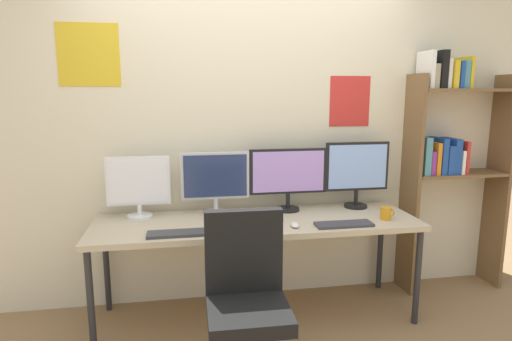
# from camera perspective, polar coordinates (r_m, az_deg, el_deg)

# --- Properties ---
(wall_back) EXTENTS (4.70, 0.11, 2.60)m
(wall_back) POSITION_cam_1_polar(r_m,az_deg,el_deg) (3.35, -1.10, 4.68)
(wall_back) COLOR beige
(wall_back) RESTS_ON ground_plane
(desk) EXTENTS (2.30, 0.68, 0.74)m
(desk) POSITION_cam_1_polar(r_m,az_deg,el_deg) (3.06, 0.16, -7.54)
(desk) COLOR tan
(desk) RESTS_ON ground_plane
(bookshelf) EXTENTS (0.83, 0.28, 1.95)m
(bookshelf) POSITION_cam_1_polar(r_m,az_deg,el_deg) (3.79, 24.46, 2.82)
(bookshelf) COLOR brown
(bookshelf) RESTS_ON ground_plane
(office_chair) EXTENTS (0.52, 0.52, 0.99)m
(office_chair) POSITION_cam_1_polar(r_m,az_deg,el_deg) (2.49, -1.23, -19.23)
(office_chair) COLOR #2D2D33
(office_chair) RESTS_ON ground_plane
(monitor_far_left) EXTENTS (0.45, 0.18, 0.45)m
(monitor_far_left) POSITION_cam_1_polar(r_m,az_deg,el_deg) (3.17, -15.47, -1.88)
(monitor_far_left) COLOR silver
(monitor_far_left) RESTS_ON desk
(monitor_center_left) EXTENTS (0.50, 0.18, 0.46)m
(monitor_center_left) POSITION_cam_1_polar(r_m,az_deg,el_deg) (3.16, -5.46, -1.23)
(monitor_center_left) COLOR silver
(monitor_center_left) RESTS_ON desk
(monitor_center_right) EXTENTS (0.60, 0.18, 0.48)m
(monitor_center_right) POSITION_cam_1_polar(r_m,az_deg,el_deg) (3.24, 4.33, -0.58)
(monitor_center_right) COLOR black
(monitor_center_right) RESTS_ON desk
(monitor_far_right) EXTENTS (0.51, 0.18, 0.52)m
(monitor_far_right) POSITION_cam_1_polar(r_m,az_deg,el_deg) (3.41, 13.37, 0.03)
(monitor_far_right) COLOR black
(monitor_far_right) RESTS_ON desk
(keyboard_left) EXTENTS (0.38, 0.13, 0.02)m
(keyboard_left) POSITION_cam_1_polar(r_m,az_deg,el_deg) (2.78, -10.53, -8.29)
(keyboard_left) COLOR #38383D
(keyboard_left) RESTS_ON desk
(keyboard_right) EXTENTS (0.39, 0.13, 0.02)m
(keyboard_right) POSITION_cam_1_polar(r_m,az_deg,el_deg) (2.98, 11.69, -7.07)
(keyboard_right) COLOR #38383D
(keyboard_right) RESTS_ON desk
(computer_mouse) EXTENTS (0.06, 0.10, 0.03)m
(computer_mouse) POSITION_cam_1_polar(r_m,az_deg,el_deg) (2.90, 5.21, -7.27)
(computer_mouse) COLOR silver
(computer_mouse) RESTS_ON desk
(coffee_mug) EXTENTS (0.11, 0.08, 0.09)m
(coffee_mug) POSITION_cam_1_polar(r_m,az_deg,el_deg) (3.19, 17.02, -5.50)
(coffee_mug) COLOR orange
(coffee_mug) RESTS_ON desk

